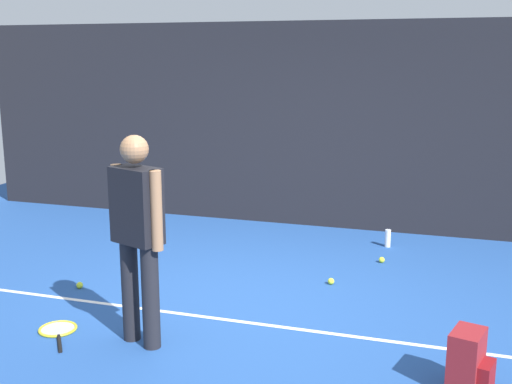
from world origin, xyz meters
name	(u,v)px	position (x,y,z in m)	size (l,w,h in m)	color
ground_plane	(243,305)	(0.00, 0.00, 0.00)	(12.00, 12.00, 0.00)	#234C93
back_fence	(315,126)	(0.00, 3.00, 1.36)	(10.00, 0.10, 2.73)	black
court_line	(229,320)	(0.00, -0.38, 0.00)	(9.00, 0.05, 0.00)	white
tennis_player	(138,228)	(-0.52, -1.01, 0.97)	(0.50, 0.34, 1.70)	black
tennis_racket	(58,330)	(-1.30, -1.04, 0.01)	(0.51, 0.60, 0.03)	black
backpack	(468,362)	(1.99, -1.00, 0.21)	(0.34, 0.34, 0.44)	maroon
tennis_ball_near_player	(331,281)	(0.68, 0.78, 0.03)	(0.07, 0.07, 0.07)	#CCE033
tennis_ball_by_fence	(80,285)	(-1.70, -0.10, 0.03)	(0.07, 0.07, 0.07)	#CCE033
tennis_ball_mid_court	(382,260)	(1.10, 1.64, 0.03)	(0.07, 0.07, 0.07)	#CCE033
water_bottle	(388,238)	(1.09, 2.27, 0.11)	(0.07, 0.07, 0.22)	white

